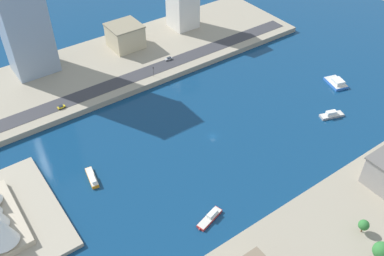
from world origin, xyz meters
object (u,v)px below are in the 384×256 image
tugboat_red (210,218)px  water_taxi_orange (92,177)px  yacht_sleek_gray (332,115)px  traffic_light_waterfront (153,70)px  tower_tall_glass (19,6)px  sedan_silver (169,59)px  office_block_beige (125,36)px  taxi_yellow_cab (61,107)px  catamaran_blue (336,82)px

tugboat_red → water_taxi_orange: bearing=31.6°
yacht_sleek_gray → traffic_light_waterfront: (87.25, 61.84, 6.60)m
tower_tall_glass → traffic_light_waterfront: size_ratio=12.94×
sedan_silver → yacht_sleek_gray: bearing=-155.8°
office_block_beige → taxi_yellow_cab: size_ratio=4.95×
water_taxi_orange → traffic_light_waterfront: bearing=-51.5°
yacht_sleek_gray → catamaran_blue: catamaran_blue is taller
tower_tall_glass → sedan_silver: tower_tall_glass is taller
tugboat_red → traffic_light_waterfront: traffic_light_waterfront is taller
office_block_beige → tower_tall_glass: bearing=82.5°
water_taxi_orange → tower_tall_glass: bearing=-6.1°
catamaran_blue → sedan_silver: (78.55, 70.86, 3.01)m
yacht_sleek_gray → catamaran_blue: 33.03m
tugboat_red → yacht_sleek_gray: size_ratio=1.01×
catamaran_blue → office_block_beige: size_ratio=0.76×
tower_tall_glass → tugboat_red: bearing=-172.6°
yacht_sleek_gray → traffic_light_waterfront: bearing=35.3°
tugboat_red → traffic_light_waterfront: bearing=-19.1°
office_block_beige → taxi_yellow_cab: 74.34m
tugboat_red → office_block_beige: office_block_beige is taller
yacht_sleek_gray → sedan_silver: (97.76, 43.99, 3.23)m
catamaran_blue → taxi_yellow_cab: 163.45m
catamaran_blue → water_taxi_orange: (14.77, 155.72, -0.21)m
office_block_beige → yacht_sleek_gray: bearing=-155.9°
catamaran_blue → tower_tall_glass: (117.84, 144.62, 44.14)m
tower_tall_glass → office_block_beige: bearing=-97.5°
sedan_silver → traffic_light_waterfront: 20.98m
tugboat_red → tower_tall_glass: size_ratio=0.17×
yacht_sleek_gray → traffic_light_waterfront: traffic_light_waterfront is taller
catamaran_blue → taxi_yellow_cab: size_ratio=3.75×
office_block_beige → sedan_silver: 35.05m
tower_tall_glass → taxi_yellow_cab: bearing=176.7°
office_block_beige → tower_tall_glass: 69.39m
tugboat_red → office_block_beige: 151.59m
catamaran_blue → water_taxi_orange: catamaran_blue is taller
taxi_yellow_cab → traffic_light_waterfront: (-2.56, -58.68, 3.43)m
yacht_sleek_gray → sedan_silver: bearing=24.2°
traffic_light_waterfront → tugboat_red: bearing=160.9°
yacht_sleek_gray → sedan_silver: size_ratio=2.91×
taxi_yellow_cab → tugboat_red: bearing=-167.9°
office_block_beige → traffic_light_waterfront: size_ratio=3.27×
water_taxi_orange → sedan_silver: bearing=-53.1°
taxi_yellow_cab → traffic_light_waterfront: size_ratio=0.66×
office_block_beige → tugboat_red: bearing=164.7°
traffic_light_waterfront → tower_tall_glass: bearing=48.3°
office_block_beige → sedan_silver: bearing=-156.2°
tower_tall_glass → taxi_yellow_cab: 62.73m
yacht_sleek_gray → tower_tall_glass: (137.05, 117.76, 44.36)m
tugboat_red → office_block_beige: (145.87, -39.89, 10.45)m
catamaran_blue → office_block_beige: bearing=37.6°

